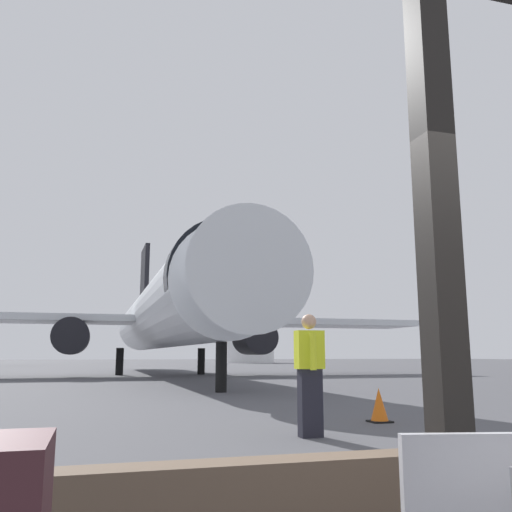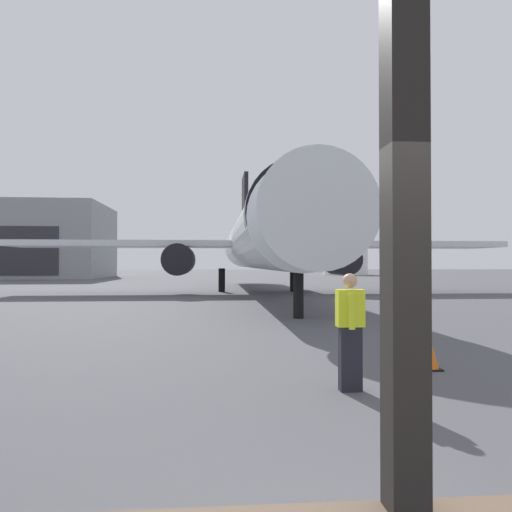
# 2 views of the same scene
# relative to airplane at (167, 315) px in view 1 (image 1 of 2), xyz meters

# --- Properties ---
(ground_plane) EXTENTS (220.00, 220.00, 0.00)m
(ground_plane) POSITION_rel_airplane_xyz_m (-1.90, 11.39, -3.40)
(ground_plane) COLOR #4C4C51
(window_frame) EXTENTS (7.53, 0.24, 3.92)m
(window_frame) POSITION_rel_airplane_xyz_m (-1.90, -28.61, -1.99)
(window_frame) COLOR brown
(window_frame) RESTS_ON ground
(airplane) EXTENTS (31.31, 35.90, 10.27)m
(airplane) POSITION_rel_airplane_xyz_m (0.00, 0.00, 0.00)
(airplane) COLOR silver
(airplane) RESTS_ON ground
(ground_crew_worker) EXTENTS (0.40, 0.56, 1.74)m
(ground_crew_worker) POSITION_rel_airplane_xyz_m (-0.88, -23.88, -2.50)
(ground_crew_worker) COLOR black
(ground_crew_worker) RESTS_ON ground
(traffic_cone) EXTENTS (0.36, 0.36, 0.58)m
(traffic_cone) POSITION_rel_airplane_xyz_m (0.93, -22.57, -3.13)
(traffic_cone) COLOR orange
(traffic_cone) RESTS_ON ground
(fuel_storage_tank) EXTENTS (7.33, 7.33, 5.28)m
(fuel_storage_tank) POSITION_rel_airplane_xyz_m (18.86, 50.00, -0.76)
(fuel_storage_tank) COLOR white
(fuel_storage_tank) RESTS_ON ground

